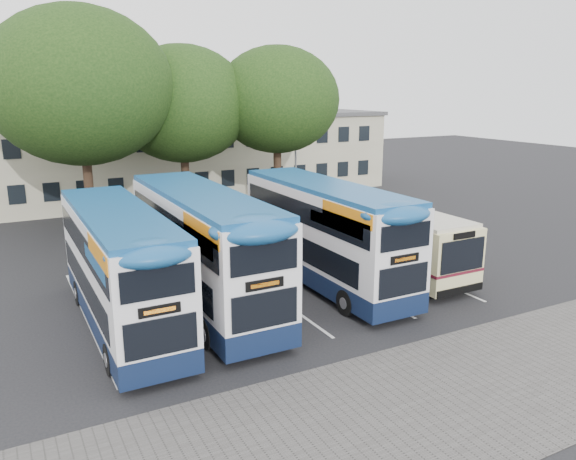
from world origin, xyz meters
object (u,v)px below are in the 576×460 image
Objects in this scene: lamp_post at (296,132)px; bus_dd_right at (324,229)px; tree_right at (277,100)px; bus_single at (383,232)px; tree_mid at (182,104)px; bus_dd_left at (120,263)px; bus_dd_mid at (203,244)px; tree_left at (80,86)px.

lamp_post reaches higher than bus_dd_right.
bus_single is at bearing -92.70° from tree_right.
tree_mid is 16.94m from bus_dd_left.
tree_mid is 1.00× the size of bus_dd_mid.
bus_dd_mid is 5.37m from bus_dd_right.
bus_dd_mid is at bearing -105.42° from tree_mid.
tree_right reaches higher than tree_mid.
bus_dd_mid is 1.08× the size of bus_single.
bus_dd_mid is (2.06, -12.55, -5.73)m from tree_left.
tree_mid reaches higher than bus_dd_mid.
tree_right is (-3.03, -3.09, 2.28)m from lamp_post.
tree_mid reaches higher than lamp_post.
lamp_post reaches higher than bus_dd_mid.
tree_left reaches higher than bus_dd_mid.
bus_dd_left is at bearing -94.72° from tree_left.
lamp_post is 0.92× the size of bus_single.
tree_left is 1.25× the size of bus_single.
bus_dd_right is at bearing -108.32° from tree_right.
tree_left reaches higher than bus_dd_right.
tree_mid is at bearing 110.69° from bus_single.
tree_right reaches higher than lamp_post.
tree_right is at bearing 0.32° from tree_left.
bus_dd_left is 0.97× the size of bus_dd_right.
bus_single is (8.96, 0.80, -0.78)m from bus_dd_mid.
bus_dd_right is 3.72m from bus_single.
tree_left is at bearing 85.28° from bus_dd_left.
bus_dd_mid is at bearing -174.92° from bus_single.
tree_left is (-14.60, -3.16, 3.08)m from lamp_post.
tree_mid is (-8.64, -1.54, 2.06)m from lamp_post.
tree_right is at bearing 45.95° from bus_dd_left.
bus_dd_mid is at bearing -178.88° from bus_dd_right.
bus_dd_mid reaches higher than bus_dd_left.
tree_mid reaches higher than bus_dd_right.
bus_dd_left is (-7.04, -14.63, -4.86)m from tree_mid.
bus_dd_left is at bearing -134.12° from lamp_post.
bus_dd_left is 12.17m from bus_single.
tree_right is at bearing -134.44° from lamp_post.
lamp_post is 0.85× the size of tree_mid.
bus_dd_mid is (-3.91, -14.17, -4.71)m from tree_mid.
lamp_post is at bearing 76.47° from bus_single.
tree_mid is at bearing 15.17° from tree_left.
bus_dd_right is (-7.18, -15.60, -2.72)m from lamp_post.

